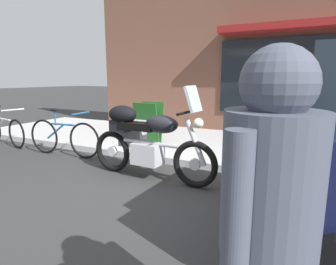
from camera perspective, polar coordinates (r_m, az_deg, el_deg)
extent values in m
plane|color=#303030|center=(3.91, -5.40, -11.90)|extent=(80.00, 80.00, 0.00)
torus|color=black|center=(3.96, 5.43, -6.39)|extent=(0.68, 0.12, 0.67)
cylinder|color=silver|center=(3.96, 5.43, -6.39)|extent=(0.16, 0.07, 0.16)
torus|color=black|center=(4.72, -11.14, -3.73)|extent=(0.68, 0.12, 0.67)
cylinder|color=silver|center=(4.72, -11.14, -3.73)|extent=(0.16, 0.07, 0.16)
cube|color=silver|center=(4.31, -4.17, -4.26)|extent=(0.45, 0.32, 0.32)
cylinder|color=silver|center=(4.24, -3.63, -2.14)|extent=(0.96, 0.10, 0.06)
ellipsoid|color=black|center=(4.08, -1.32, 1.66)|extent=(0.53, 0.30, 0.26)
cube|color=black|center=(4.31, -6.13, 1.30)|extent=(0.61, 0.26, 0.11)
cube|color=black|center=(4.51, -9.56, 1.38)|extent=(0.29, 0.23, 0.18)
cylinder|color=silver|center=(3.88, 5.51, -1.88)|extent=(0.35, 0.08, 0.67)
cylinder|color=black|center=(3.86, 3.98, 4.11)|extent=(0.06, 0.62, 0.04)
cube|color=silver|center=(3.81, 5.12, 6.73)|extent=(0.16, 0.33, 0.35)
sphere|color=#EAEACC|center=(3.81, 6.13, 1.87)|extent=(0.14, 0.14, 0.14)
cube|color=#A7A7A7|center=(4.70, -7.20, -0.17)|extent=(0.45, 0.22, 0.44)
cube|color=black|center=(4.79, -6.47, 0.06)|extent=(0.37, 0.03, 0.03)
ellipsoid|color=black|center=(4.46, -9.13, 3.61)|extent=(0.49, 0.34, 0.28)
torus|color=black|center=(5.59, -16.49, -1.58)|extent=(0.70, 0.09, 0.69)
torus|color=black|center=(6.27, -23.64, -0.73)|extent=(0.70, 0.09, 0.69)
cylinder|color=#1E5999|center=(5.87, -20.45, 1.54)|extent=(0.56, 0.07, 0.04)
cylinder|color=#1E5999|center=(6.03, -21.75, 0.15)|extent=(0.44, 0.06, 0.32)
cylinder|color=#1E5999|center=(5.97, -21.80, 2.77)|extent=(0.03, 0.03, 0.30)
ellipsoid|color=black|center=(5.96, -21.90, 4.29)|extent=(0.23, 0.11, 0.06)
cylinder|color=#1E5999|center=(5.53, -17.18, 3.73)|extent=(0.06, 0.48, 0.03)
cylinder|color=#474C5B|center=(1.17, 20.07, -9.62)|extent=(0.49, 0.49, 0.56)
sphere|color=#474C5B|center=(1.10, 21.37, 9.25)|extent=(0.28, 0.28, 0.28)
sphere|color=tan|center=(1.13, 18.61, 9.45)|extent=(0.17, 0.17, 0.17)
cylinder|color=#474C5B|center=(1.00, 13.67, -14.69)|extent=(0.10, 0.10, 0.54)
cylinder|color=#474C5B|center=(1.38, 24.43, -8.09)|extent=(0.10, 0.10, 0.54)
cube|color=#1E511E|center=(6.00, -4.41, 1.81)|extent=(0.55, 0.18, 0.88)
cube|color=#1E511E|center=(6.19, -3.36, 2.10)|extent=(0.55, 0.18, 0.88)
torus|color=black|center=(6.97, -28.19, -0.24)|extent=(0.64, 0.14, 0.64)
cylinder|color=silver|center=(7.40, -30.23, 2.35)|extent=(0.58, 0.12, 0.04)
cylinder|color=silver|center=(7.61, -30.78, 1.28)|extent=(0.45, 0.10, 0.33)
cylinder|color=silver|center=(6.94, -28.76, 4.02)|extent=(0.10, 0.48, 0.03)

